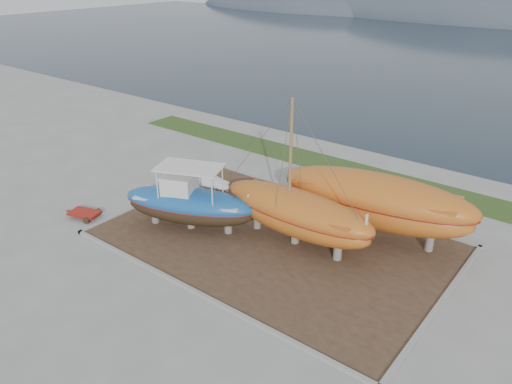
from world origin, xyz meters
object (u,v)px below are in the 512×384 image
Objects in this scene: blue_caique at (190,198)px; orange_bare_hull at (375,207)px; red_trailer at (85,215)px; white_dinghy at (206,184)px; orange_sailboat at (297,175)px.

blue_caique reaches higher than orange_bare_hull.
red_trailer is (-5.92, -3.00, -1.74)m from blue_caique.
blue_caique is 10.19m from orange_bare_hull.
orange_bare_hull is (11.09, 1.57, 1.14)m from white_dinghy.
white_dinghy is 7.76m from red_trailer.
white_dinghy is 0.38× the size of orange_bare_hull.
orange_sailboat is 0.85× the size of orange_bare_hull.
white_dinghy is 11.26m from orange_bare_hull.
blue_caique is at bearing -51.15° from white_dinghy.
blue_caique is 4.86m from white_dinghy.
white_dinghy is at bearing 100.32° from blue_caique.
orange_bare_hull reaches higher than white_dinghy.
orange_sailboat is at bearing -139.46° from orange_bare_hull.
red_trailer is at bearing -157.09° from orange_bare_hull.
red_trailer is (-3.39, -6.96, -0.49)m from white_dinghy.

